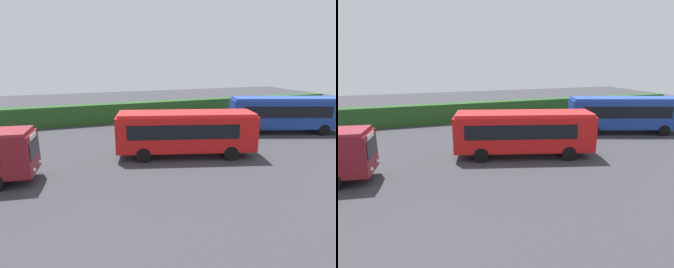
% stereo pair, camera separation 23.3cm
% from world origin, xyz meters
% --- Properties ---
extents(ground_plane, '(83.93, 83.93, 0.00)m').
position_xyz_m(ground_plane, '(0.00, 0.00, 0.00)').
color(ground_plane, '#38383D').
extents(bus_red, '(9.86, 4.90, 3.17)m').
position_xyz_m(bus_red, '(1.50, -0.71, 1.83)').
color(bus_red, red).
rests_on(bus_red, ground_plane).
extents(bus_blue, '(10.38, 5.63, 3.31)m').
position_xyz_m(bus_blue, '(12.89, 2.44, 1.90)').
color(bus_blue, navy).
rests_on(bus_blue, ground_plane).
extents(person_right, '(0.37, 0.52, 1.83)m').
position_xyz_m(person_right, '(1.75, 3.24, 0.96)').
color(person_right, silver).
rests_on(person_right, ground_plane).
extents(person_far, '(0.47, 0.53, 1.72)m').
position_xyz_m(person_far, '(15.23, 4.65, 0.90)').
color(person_far, '#334C8C').
rests_on(person_far, ground_plane).
extents(hedge_row, '(53.96, 1.37, 2.09)m').
position_xyz_m(hedge_row, '(0.00, 12.01, 1.04)').
color(hedge_row, '#254F20').
rests_on(hedge_row, ground_plane).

